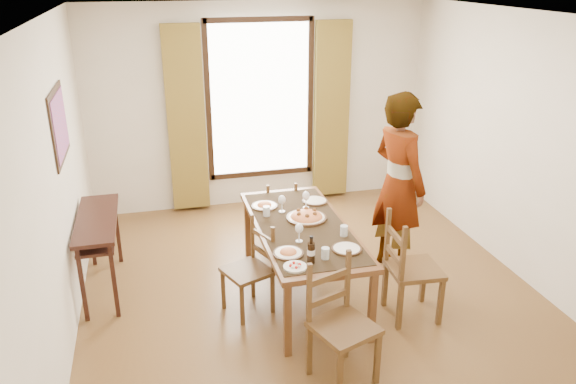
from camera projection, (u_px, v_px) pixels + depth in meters
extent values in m
plane|color=#503019|center=(311.00, 292.00, 5.71)|extent=(5.00, 5.00, 0.00)
cube|color=silver|center=(260.00, 107.00, 7.46)|extent=(4.50, 0.10, 2.70)
cube|color=silver|center=(448.00, 320.00, 2.96)|extent=(4.50, 0.10, 2.70)
cube|color=silver|center=(56.00, 189.00, 4.70)|extent=(0.10, 5.00, 2.70)
cube|color=silver|center=(524.00, 149.00, 5.72)|extent=(0.10, 5.00, 2.70)
cube|color=white|center=(316.00, 13.00, 4.70)|extent=(4.50, 5.00, 0.04)
cube|color=white|center=(260.00, 100.00, 7.39)|extent=(1.30, 0.04, 2.00)
cube|color=olive|center=(186.00, 120.00, 7.19)|extent=(0.48, 0.10, 2.40)
cube|color=olive|center=(332.00, 111.00, 7.64)|extent=(0.48, 0.10, 2.40)
cube|color=black|center=(59.00, 125.00, 5.09)|extent=(0.02, 0.86, 0.66)
cube|color=red|center=(60.00, 125.00, 5.09)|extent=(0.01, 0.76, 0.56)
cube|color=black|center=(97.00, 219.00, 5.50)|extent=(0.38, 1.20, 0.04)
cube|color=black|center=(98.00, 230.00, 5.54)|extent=(0.34, 1.10, 0.03)
cube|color=black|center=(82.00, 285.00, 5.12)|extent=(0.04, 0.04, 0.76)
cube|color=black|center=(91.00, 233.00, 6.11)|extent=(0.04, 0.04, 0.76)
cube|color=black|center=(114.00, 281.00, 5.19)|extent=(0.04, 0.04, 0.76)
cube|color=black|center=(118.00, 231.00, 6.18)|extent=(0.04, 0.04, 0.76)
cube|color=brown|center=(302.00, 228.00, 5.44)|extent=(0.88, 1.96, 0.05)
cube|color=black|center=(302.00, 226.00, 5.43)|extent=(0.81, 1.80, 0.01)
cube|color=brown|center=(287.00, 320.00, 4.67)|extent=(0.06, 0.06, 0.70)
cube|color=brown|center=(248.00, 227.00, 6.32)|extent=(0.06, 0.06, 0.70)
cube|color=brown|center=(372.00, 307.00, 4.84)|extent=(0.06, 0.06, 0.70)
cube|color=brown|center=(312.00, 221.00, 6.49)|extent=(0.06, 0.06, 0.70)
cube|color=#4F361A|center=(247.00, 271.00, 5.27)|extent=(0.52, 0.52, 0.04)
cube|color=#4F361A|center=(223.00, 289.00, 5.38)|extent=(0.04, 0.04, 0.43)
cube|color=#4F361A|center=(253.00, 278.00, 5.57)|extent=(0.04, 0.04, 0.43)
cube|color=#4F361A|center=(242.00, 305.00, 5.12)|extent=(0.04, 0.04, 0.43)
cube|color=#4F361A|center=(273.00, 293.00, 5.31)|extent=(0.04, 0.04, 0.43)
cube|color=#4F361A|center=(253.00, 237.00, 5.40)|extent=(0.03, 0.03, 0.47)
cube|color=#4F361A|center=(273.00, 250.00, 5.15)|extent=(0.03, 0.03, 0.47)
cube|color=#4F361A|center=(263.00, 252.00, 5.31)|extent=(0.15, 0.32, 0.05)
cube|color=#4F361A|center=(262.00, 236.00, 5.25)|extent=(0.15, 0.32, 0.05)
cube|color=#4F361A|center=(279.00, 214.00, 6.54)|extent=(0.39, 0.39, 0.04)
cube|color=#4F361A|center=(290.00, 223.00, 6.79)|extent=(0.04, 0.04, 0.40)
cube|color=#4F361A|center=(295.00, 234.00, 6.50)|extent=(0.04, 0.04, 0.40)
cube|color=#4F361A|center=(264.00, 225.00, 6.73)|extent=(0.04, 0.04, 0.40)
cube|color=#4F361A|center=(268.00, 237.00, 6.44)|extent=(0.04, 0.04, 0.40)
cube|color=#4F361A|center=(296.00, 201.00, 6.34)|extent=(0.03, 0.03, 0.44)
cube|color=#4F361A|center=(268.00, 204.00, 6.28)|extent=(0.03, 0.03, 0.44)
cube|color=#4F361A|center=(282.00, 210.00, 6.34)|extent=(0.32, 0.04, 0.04)
cube|color=#4F361A|center=(282.00, 197.00, 6.28)|extent=(0.32, 0.04, 0.04)
cube|color=#4F361A|center=(344.00, 328.00, 4.35)|extent=(0.57, 0.57, 0.04)
cube|color=#4F361A|center=(339.00, 376.00, 4.19)|extent=(0.04, 0.04, 0.48)
cube|color=#4F361A|center=(309.00, 349.00, 4.49)|extent=(0.04, 0.04, 0.48)
cube|color=#4F361A|center=(377.00, 357.00, 4.39)|extent=(0.04, 0.04, 0.48)
cube|color=#4F361A|center=(346.00, 333.00, 4.69)|extent=(0.04, 0.04, 0.48)
cube|color=#4F361A|center=(309.00, 294.00, 4.31)|extent=(0.04, 0.04, 0.53)
cube|color=#4F361A|center=(348.00, 280.00, 4.51)|extent=(0.04, 0.04, 0.53)
cube|color=#4F361A|center=(328.00, 298.00, 4.45)|extent=(0.37, 0.16, 0.05)
cube|color=#4F361A|center=(329.00, 277.00, 4.38)|extent=(0.37, 0.16, 0.05)
cube|color=#4F361A|center=(414.00, 269.00, 5.17)|extent=(0.49, 0.49, 0.04)
cube|color=#4F361A|center=(441.00, 301.00, 5.12)|extent=(0.04, 0.04, 0.49)
cube|color=#4F361A|center=(400.00, 306.00, 5.05)|extent=(0.04, 0.04, 0.49)
cube|color=#4F361A|center=(423.00, 279.00, 5.47)|extent=(0.04, 0.04, 0.49)
cube|color=#4F361A|center=(385.00, 283.00, 5.41)|extent=(0.04, 0.04, 0.49)
cube|color=#4F361A|center=(403.00, 255.00, 4.86)|extent=(0.04, 0.04, 0.54)
cube|color=#4F361A|center=(387.00, 235.00, 5.21)|extent=(0.04, 0.04, 0.54)
cube|color=#4F361A|center=(394.00, 255.00, 5.08)|extent=(0.05, 0.39, 0.05)
cube|color=#4F361A|center=(396.00, 236.00, 5.00)|extent=(0.05, 0.39, 0.05)
imported|color=#93959B|center=(399.00, 184.00, 5.83)|extent=(0.96, 0.84, 1.96)
cylinder|color=silver|center=(344.00, 231.00, 5.20)|extent=(0.07, 0.07, 0.10)
cylinder|color=silver|center=(266.00, 211.00, 5.62)|extent=(0.07, 0.07, 0.10)
cylinder|color=silver|center=(325.00, 253.00, 4.79)|extent=(0.07, 0.07, 0.10)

